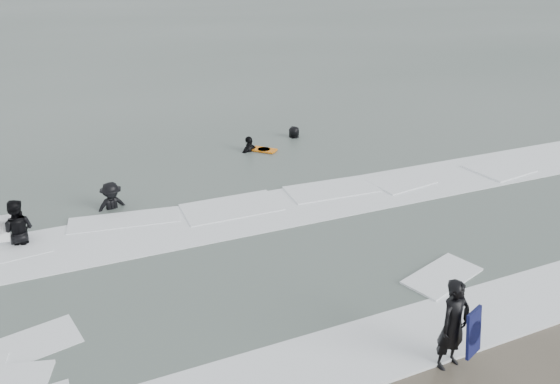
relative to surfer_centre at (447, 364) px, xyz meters
name	(u,v)px	position (x,y,z in m)	size (l,w,h in m)	color
ground	(371,329)	(-0.80, 1.50, 0.00)	(320.00, 320.00, 0.00)	brown
sea	(79,2)	(-0.80, 81.50, 0.06)	(320.00, 320.00, 0.00)	#47544C
surfer_centre	(447,364)	(0.00, 0.00, 0.00)	(0.70, 0.46, 1.91)	black
surfer_wading	(21,244)	(-7.71, 8.30, 0.00)	(0.91, 0.71, 1.87)	black
surfer_breaker	(113,211)	(-5.12, 9.44, 0.00)	(1.15, 0.66, 1.78)	black
surfer_right_near	(250,152)	(0.52, 12.75, 0.00)	(1.05, 0.44, 1.79)	black
surfer_right_far	(294,139)	(2.81, 13.57, 0.00)	(0.82, 0.53, 1.68)	black
surf_foam	(299,246)	(-0.80, 5.20, 0.04)	(30.03, 9.06, 0.09)	white
bodyboards	(225,214)	(-2.30, 6.94, 0.50)	(9.93, 13.41, 1.25)	#0E1141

